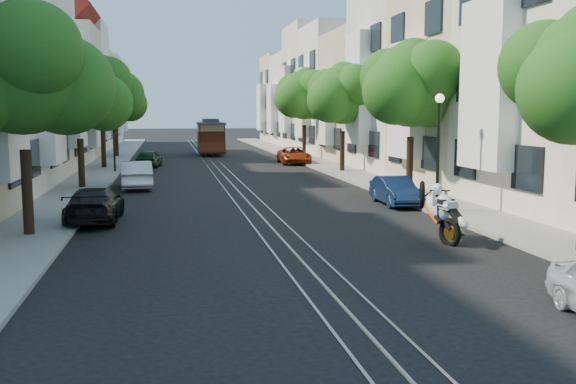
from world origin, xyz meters
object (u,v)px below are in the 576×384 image
tree_e_b (413,86)px  tree_e_c (344,96)px  sportbike_rider (439,209)px  parked_car_e_mid (395,191)px  parked_car_e_far (294,155)px  parked_car_w_mid (136,175)px  cable_car (211,135)px  parked_car_w_near (95,205)px  tree_w_d (116,100)px  lamp_west (113,126)px  parked_car_w_far (149,158)px  lamp_east (439,135)px  tree_e_d (305,96)px  tree_w_b (80,96)px  tree_w_a (23,73)px  tree_w_c (102,89)px

tree_e_b → tree_e_c: bearing=90.0°
sportbike_rider → parked_car_e_mid: size_ratio=0.62×
parked_car_e_far → parked_car_w_mid: parked_car_w_mid is taller
cable_car → tree_e_c: bearing=-68.3°
parked_car_e_far → parked_car_w_near: size_ratio=1.06×
tree_w_d → lamp_west: 14.11m
tree_e_b → tree_e_c: (-0.00, 11.00, -0.13)m
sportbike_rider → parked_car_w_far: size_ratio=0.60×
parked_car_w_near → lamp_west: bearing=-85.9°
lamp_east → tree_e_c: bearing=86.6°
tree_e_b → parked_car_e_far: tree_e_b is taller
parked_car_e_far → lamp_west: bearing=-155.7°
tree_e_c → tree_e_d: bearing=90.0°
tree_e_b → cable_car: bearing=103.0°
tree_e_b → cable_car: (-6.76, 29.21, -3.08)m
tree_e_b → parked_car_w_far: bearing=124.5°
tree_e_c → tree_e_d: size_ratio=0.95×
tree_e_b → lamp_east: tree_e_b is taller
tree_w_b → tree_w_d: 22.00m
parked_car_e_far → tree_w_b: bearing=-132.7°
lamp_east → parked_car_e_far: (-0.70, 22.91, -2.25)m
tree_w_b → tree_e_c: bearing=22.6°
tree_w_a → parked_car_w_far: tree_w_a is taller
tree_w_c → parked_car_e_far: 13.64m
lamp_east → parked_car_w_far: 24.52m
tree_e_b → tree_e_c: size_ratio=1.03×
tree_w_c → cable_car: tree_w_c is taller
tree_e_d → parked_car_w_mid: tree_e_d is taller
tree_w_c → tree_e_b: bearing=-48.0°
parked_car_w_mid → parked_car_w_far: (0.28, 12.10, -0.07)m
tree_w_c → lamp_east: bearing=-57.4°
lamp_east → parked_car_w_far: bearing=116.0°
tree_e_d → cable_car: size_ratio=0.94×
tree_e_d → parked_car_e_mid: bearing=-93.9°
tree_w_d → lamp_west: size_ratio=1.57×
tree_w_d → cable_car: tree_w_d is taller
tree_e_b → tree_w_a: same height
tree_e_c → tree_w_c: tree_w_c is taller
tree_w_c → sportbike_rider: bearing=-66.1°
sportbike_rider → tree_e_b: bearing=57.3°
parked_car_e_mid → parked_car_w_near: size_ratio=0.84×
lamp_east → parked_car_w_far: lamp_east is taller
cable_car → parked_car_w_mid: bearing=-100.6°
tree_e_b → lamp_east: (-0.96, -4.98, -1.89)m
tree_e_b → tree_e_d: size_ratio=0.98×
parked_car_e_far → parked_car_w_far: (-10.00, -0.96, -0.00)m
tree_w_b → parked_car_w_near: (1.54, -9.56, -3.81)m
parked_car_e_far → tree_e_b: bearing=-82.9°
lamp_west → parked_car_w_near: bearing=-87.7°
tree_w_b → lamp_west: bearing=84.0°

